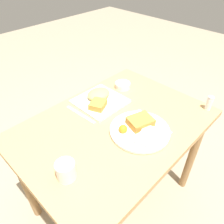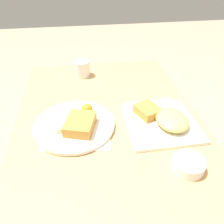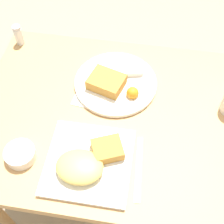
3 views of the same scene
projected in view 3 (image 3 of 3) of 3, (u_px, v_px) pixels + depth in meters
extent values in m
plane|color=gray|center=(118.00, 192.00, 1.67)|extent=(8.00, 8.00, 0.00)
cube|color=tan|center=(122.00, 119.00, 1.09)|extent=(1.02, 0.72, 0.04)
cylinder|color=#9F7649|center=(42.00, 98.00, 1.59)|extent=(0.05, 0.05, 0.69)
cylinder|color=#9F7649|center=(220.00, 121.00, 1.51)|extent=(0.05, 0.05, 0.69)
cube|color=silver|center=(107.00, 85.00, 1.15)|extent=(0.22, 0.26, 0.00)
cube|color=white|center=(89.00, 162.00, 0.96)|extent=(0.26, 0.26, 0.01)
ellipsoid|color=#EAC660|center=(80.00, 167.00, 0.92)|extent=(0.14, 0.12, 0.04)
cube|color=#C68938|center=(107.00, 149.00, 0.96)|extent=(0.11, 0.11, 0.04)
cylinder|color=white|center=(116.00, 83.00, 1.14)|extent=(0.30, 0.30, 0.01)
cube|color=#C68938|center=(106.00, 82.00, 1.11)|extent=(0.14, 0.13, 0.04)
cube|color=silver|center=(124.00, 70.00, 1.16)|extent=(0.15, 0.09, 0.02)
sphere|color=orange|center=(133.00, 93.00, 1.09)|extent=(0.04, 0.04, 0.04)
cylinder|color=white|center=(20.00, 154.00, 0.97)|extent=(0.10, 0.10, 0.04)
cylinder|color=beige|center=(19.00, 152.00, 0.95)|extent=(0.08, 0.08, 0.00)
cylinder|color=white|center=(19.00, 36.00, 1.25)|extent=(0.03, 0.03, 0.07)
cylinder|color=white|center=(20.00, 39.00, 1.26)|extent=(0.03, 0.03, 0.04)
cylinder|color=silver|center=(16.00, 28.00, 1.21)|extent=(0.03, 0.03, 0.01)
cube|color=silver|center=(139.00, 168.00, 0.96)|extent=(0.03, 0.22, 0.00)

